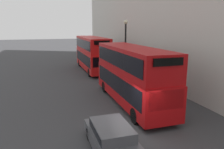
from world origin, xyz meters
TOP-DOWN VIEW (x-y plane):
  - ground_plane at (0.00, 0.00)m, footprint 200.00×200.00m
  - bus_leading at (1.60, 4.65)m, footprint 2.59×10.10m
  - bus_second_in_queue at (1.60, 18.38)m, footprint 2.59×10.54m
  - car_dark_sedan at (-1.80, -1.28)m, footprint 1.85×4.48m
  - street_lamp at (3.75, 11.55)m, footprint 0.44×0.44m

SIDE VIEW (x-z plane):
  - ground_plane at x=0.00m, z-range 0.00..0.00m
  - car_dark_sedan at x=-1.80m, z-range 0.04..1.37m
  - bus_leading at x=1.60m, z-range 0.23..4.60m
  - bus_second_in_queue at x=1.60m, z-range 0.23..4.71m
  - street_lamp at x=3.75m, z-range 0.76..7.27m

